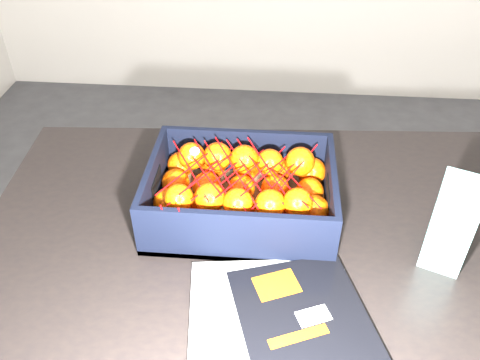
# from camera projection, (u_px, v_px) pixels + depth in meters

# --- Properties ---
(ground) EXTENTS (3.50, 3.50, 0.00)m
(ground) POSITION_uv_depth(u_px,v_px,m) (298.00, 346.00, 1.66)
(ground) COLOR #37383A
(ground) RESTS_ON ground
(table) EXTENTS (1.25, 0.87, 0.75)m
(table) POSITION_uv_depth(u_px,v_px,m) (275.00, 272.00, 1.05)
(table) COLOR black
(table) RESTS_ON ground
(magazine_stack) EXTENTS (0.35, 0.33, 0.02)m
(magazine_stack) POSITION_uv_depth(u_px,v_px,m) (282.00, 327.00, 0.82)
(magazine_stack) COLOR silver
(magazine_stack) RESTS_ON table
(produce_crate) EXTENTS (0.37, 0.28, 0.12)m
(produce_crate) POSITION_uv_depth(u_px,v_px,m) (241.00, 199.00, 1.03)
(produce_crate) COLOR olive
(produce_crate) RESTS_ON table
(clementine_heap) EXTENTS (0.36, 0.26, 0.11)m
(clementine_heap) POSITION_uv_depth(u_px,v_px,m) (242.00, 191.00, 1.02)
(clementine_heap) COLOR #E64804
(clementine_heap) RESTS_ON produce_crate
(mesh_net) EXTENTS (0.31, 0.25, 0.09)m
(mesh_net) POSITION_uv_depth(u_px,v_px,m) (238.00, 175.00, 0.99)
(mesh_net) COLOR red
(mesh_net) RESTS_ON clementine_heap
(retail_carton) EXTENTS (0.11, 0.13, 0.16)m
(retail_carton) POSITION_uv_depth(u_px,v_px,m) (452.00, 222.00, 0.91)
(retail_carton) COLOR silver
(retail_carton) RESTS_ON table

